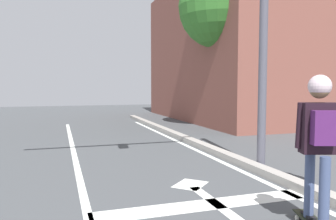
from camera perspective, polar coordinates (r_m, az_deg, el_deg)
The scene contains 9 objects.
lane_line_center at distance 4.78m, azimuth -13.96°, elevation -15.54°, with size 0.12×20.00×0.01m, color white.
lane_line_curbside at distance 5.76m, azimuth 17.32°, elevation -12.17°, with size 0.12×20.00×0.01m, color white.
stop_bar at distance 4.69m, azimuth 6.45°, elevation -15.83°, with size 3.08×0.40×0.01m, color white.
lane_arrow_stem at distance 4.82m, azimuth 7.78°, elevation -15.29°, with size 0.16×1.40×0.01m, color white.
lane_arrow_head at distance 5.56m, azimuth 3.85°, elevation -12.61°, with size 0.56×0.44×0.01m, color white.
curb_strip at distance 5.89m, azimuth 19.35°, elevation -11.19°, with size 0.24×24.00×0.14m, color #A39E96.
skater at distance 3.94m, azimuth 24.47°, elevation -3.26°, with size 0.44×0.61×1.64m.
roadside_tree at distance 13.19m, azimuth 8.91°, elevation 17.02°, with size 3.13×3.13×6.14m.
building_block at distance 18.12m, azimuth 18.20°, elevation 9.24°, with size 10.53×10.42×6.59m, color brown.
Camera 1 is at (-0.05, 1.51, 1.60)m, focal length 35.55 mm.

